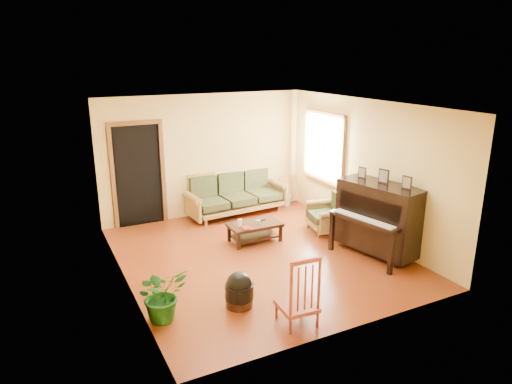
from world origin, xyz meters
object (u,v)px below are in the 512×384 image
sofa (237,194)px  coffee_table (255,232)px  potted_plant (162,294)px  armchair (327,212)px  footstool (239,294)px  ceramic_crock (286,200)px  piano (378,220)px  red_chair (297,289)px

sofa → coffee_table: 1.63m
sofa → potted_plant: bearing=-131.6°
armchair → coffee_table: bearing=-174.6°
footstool → ceramic_crock: footstool is taller
coffee_table → piano: piano is taller
coffee_table → footstool: (-1.22, -1.96, 0.01)m
sofa → ceramic_crock: (1.27, 0.04, -0.34)m
coffee_table → armchair: 1.53m
piano → ceramic_crock: piano is taller
piano → armchair: bearing=84.2°
footstool → potted_plant: bearing=171.6°
armchair → piano: 1.32m
footstool → coffee_table: bearing=58.1°
ceramic_crock → armchair: bearing=-93.8°
sofa → footstool: 3.87m
piano → ceramic_crock: bearing=78.1°
sofa → footstool: size_ratio=5.47×
coffee_table → red_chair: 2.79m
armchair → ceramic_crock: bearing=98.1°
ceramic_crock → potted_plant: (-3.87, -3.42, 0.24)m
armchair → ceramic_crock: 1.80m
red_chair → ceramic_crock: 4.89m
armchair → potted_plant: size_ratio=1.09×
coffee_table → footstool: bearing=-121.9°
coffee_table → red_chair: (-0.73, -2.67, 0.32)m
armchair → red_chair: 3.35m
coffee_table → ceramic_crock: 2.28m
red_chair → potted_plant: (-1.53, 0.86, -0.12)m
potted_plant → footstool: bearing=-8.4°
armchair → red_chair: red_chair is taller
red_chair → potted_plant: bearing=154.0°
armchair → ceramic_crock: (0.12, 1.78, -0.27)m
coffee_table → ceramic_crock: coffee_table is taller
red_chair → ceramic_crock: bearing=64.8°
red_chair → ceramic_crock: red_chair is taller
sofa → piano: bearing=-70.7°
sofa → footstool: bearing=-118.0°
footstool → red_chair: 0.92m
sofa → red_chair: bearing=-108.2°
potted_plant → sofa: bearing=52.4°
red_chair → sofa: bearing=79.3°
piano → ceramic_crock: size_ratio=5.74×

